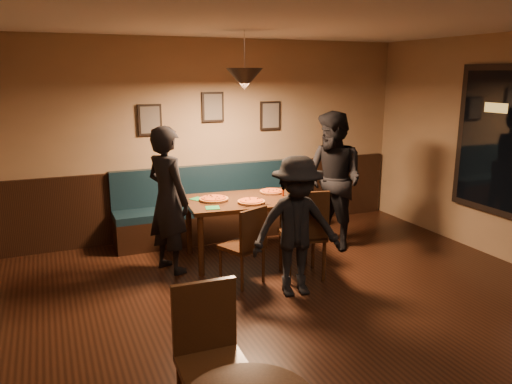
{
  "coord_description": "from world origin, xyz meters",
  "views": [
    {
      "loc": [
        -2.22,
        -3.35,
        2.31
      ],
      "look_at": [
        0.0,
        1.9,
        0.95
      ],
      "focal_mm": 34.86,
      "sensor_mm": 36.0,
      "label": 1
    }
  ],
  "objects_px": {
    "cafe_chair_far": "(214,365)",
    "soda_glass": "(304,194)",
    "chair_near_right": "(302,233)",
    "diner_right": "(333,181)",
    "diner_front": "(297,227)",
    "dining_table": "(245,229)",
    "tabasco_bottle": "(283,191)",
    "chair_near_left": "(242,245)",
    "diner_left": "(168,200)",
    "booth_bench": "(220,203)"
  },
  "relations": [
    {
      "from": "chair_near_right",
      "to": "diner_right",
      "type": "distance_m",
      "value": 1.19
    },
    {
      "from": "diner_right",
      "to": "soda_glass",
      "type": "xyz_separation_m",
      "value": [
        -0.59,
        -0.29,
        -0.06
      ]
    },
    {
      "from": "diner_right",
      "to": "booth_bench",
      "type": "bearing_deg",
      "value": -143.62
    },
    {
      "from": "diner_front",
      "to": "booth_bench",
      "type": "bearing_deg",
      "value": 100.49
    },
    {
      "from": "tabasco_bottle",
      "to": "chair_near_right",
      "type": "bearing_deg",
      "value": -98.52
    },
    {
      "from": "dining_table",
      "to": "soda_glass",
      "type": "height_order",
      "value": "soda_glass"
    },
    {
      "from": "diner_left",
      "to": "diner_front",
      "type": "distance_m",
      "value": 1.61
    },
    {
      "from": "dining_table",
      "to": "diner_front",
      "type": "bearing_deg",
      "value": -79.47
    },
    {
      "from": "diner_right",
      "to": "soda_glass",
      "type": "bearing_deg",
      "value": -78.58
    },
    {
      "from": "soda_glass",
      "to": "cafe_chair_far",
      "type": "distance_m",
      "value": 3.26
    },
    {
      "from": "dining_table",
      "to": "chair_near_right",
      "type": "distance_m",
      "value": 0.9
    },
    {
      "from": "diner_right",
      "to": "cafe_chair_far",
      "type": "distance_m",
      "value": 3.86
    },
    {
      "from": "dining_table",
      "to": "cafe_chair_far",
      "type": "relative_size",
      "value": 1.48
    },
    {
      "from": "cafe_chair_far",
      "to": "soda_glass",
      "type": "bearing_deg",
      "value": -126.83
    },
    {
      "from": "diner_front",
      "to": "soda_glass",
      "type": "xyz_separation_m",
      "value": [
        0.54,
        0.85,
        0.11
      ]
    },
    {
      "from": "soda_glass",
      "to": "diner_left",
      "type": "bearing_deg",
      "value": 168.33
    },
    {
      "from": "booth_bench",
      "to": "dining_table",
      "type": "height_order",
      "value": "booth_bench"
    },
    {
      "from": "chair_near_left",
      "to": "diner_right",
      "type": "relative_size",
      "value": 0.49
    },
    {
      "from": "diner_left",
      "to": "soda_glass",
      "type": "height_order",
      "value": "diner_left"
    },
    {
      "from": "booth_bench",
      "to": "cafe_chair_far",
      "type": "distance_m",
      "value": 4.07
    },
    {
      "from": "chair_near_right",
      "to": "diner_left",
      "type": "distance_m",
      "value": 1.61
    },
    {
      "from": "dining_table",
      "to": "tabasco_bottle",
      "type": "bearing_deg",
      "value": 0.0
    },
    {
      "from": "chair_near_left",
      "to": "diner_right",
      "type": "xyz_separation_m",
      "value": [
        1.56,
        0.64,
        0.47
      ]
    },
    {
      "from": "diner_front",
      "to": "soda_glass",
      "type": "relative_size",
      "value": 10.24
    },
    {
      "from": "dining_table",
      "to": "chair_near_left",
      "type": "bearing_deg",
      "value": -109.28
    },
    {
      "from": "soda_glass",
      "to": "diner_right",
      "type": "bearing_deg",
      "value": 25.94
    },
    {
      "from": "chair_near_left",
      "to": "diner_left",
      "type": "height_order",
      "value": "diner_left"
    },
    {
      "from": "booth_bench",
      "to": "diner_right",
      "type": "xyz_separation_m",
      "value": [
        1.24,
        -1.01,
        0.42
      ]
    },
    {
      "from": "diner_right",
      "to": "cafe_chair_far",
      "type": "relative_size",
      "value": 1.86
    },
    {
      "from": "soda_glass",
      "to": "tabasco_bottle",
      "type": "height_order",
      "value": "soda_glass"
    },
    {
      "from": "tabasco_bottle",
      "to": "chair_near_left",
      "type": "bearing_deg",
      "value": -141.72
    },
    {
      "from": "dining_table",
      "to": "tabasco_bottle",
      "type": "relative_size",
      "value": 11.37
    },
    {
      "from": "dining_table",
      "to": "diner_front",
      "type": "xyz_separation_m",
      "value": [
        0.11,
        -1.19,
        0.36
      ]
    },
    {
      "from": "diner_left",
      "to": "diner_front",
      "type": "bearing_deg",
      "value": -162.34
    },
    {
      "from": "booth_bench",
      "to": "diner_right",
      "type": "bearing_deg",
      "value": -39.1
    },
    {
      "from": "chair_near_left",
      "to": "soda_glass",
      "type": "xyz_separation_m",
      "value": [
        0.97,
        0.35,
        0.41
      ]
    },
    {
      "from": "diner_left",
      "to": "diner_right",
      "type": "xyz_separation_m",
      "value": [
        2.21,
        -0.05,
        0.05
      ]
    },
    {
      "from": "chair_near_right",
      "to": "tabasco_bottle",
      "type": "relative_size",
      "value": 8.24
    },
    {
      "from": "dining_table",
      "to": "tabasco_bottle",
      "type": "distance_m",
      "value": 0.68
    },
    {
      "from": "diner_left",
      "to": "diner_right",
      "type": "bearing_deg",
      "value": -116.06
    },
    {
      "from": "chair_near_left",
      "to": "diner_left",
      "type": "xyz_separation_m",
      "value": [
        -0.66,
        0.69,
        0.42
      ]
    },
    {
      "from": "dining_table",
      "to": "diner_left",
      "type": "relative_size",
      "value": 0.84
    },
    {
      "from": "dining_table",
      "to": "chair_near_left",
      "type": "height_order",
      "value": "chair_near_left"
    },
    {
      "from": "booth_bench",
      "to": "chair_near_right",
      "type": "distance_m",
      "value": 1.79
    },
    {
      "from": "chair_near_left",
      "to": "chair_near_right",
      "type": "height_order",
      "value": "chair_near_right"
    },
    {
      "from": "diner_right",
      "to": "dining_table",
      "type": "bearing_deg",
      "value": -107.09
    },
    {
      "from": "chair_near_left",
      "to": "diner_left",
      "type": "distance_m",
      "value": 1.04
    },
    {
      "from": "diner_right",
      "to": "chair_near_left",
      "type": "bearing_deg",
      "value": -82.15
    },
    {
      "from": "chair_near_right",
      "to": "diner_front",
      "type": "bearing_deg",
      "value": -113.86
    },
    {
      "from": "chair_near_left",
      "to": "dining_table",
      "type": "bearing_deg",
      "value": 41.64
    }
  ]
}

